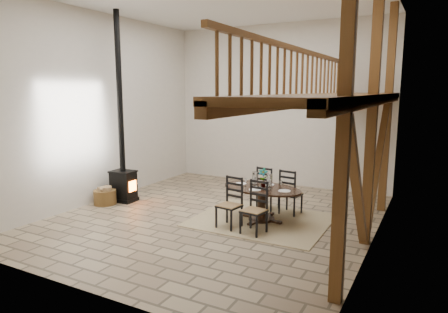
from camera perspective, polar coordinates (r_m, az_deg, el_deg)
The scene contains 7 objects.
ground at distance 9.59m, azimuth -1.16°, elevation -8.67°, with size 8.00×8.00×0.00m, color tan.
room_shell at distance 8.59m, azimuth 5.80°, elevation 9.63°, with size 7.02×8.02×5.01m.
rug at distance 9.40m, azimuth 5.34°, elevation -9.03°, with size 3.00×2.50×0.02m, color tan.
dining_table at distance 9.27m, azimuth 5.39°, elevation -6.46°, with size 2.06×2.26×1.23m.
wood_stove at distance 11.02m, azimuth -14.30°, elevation -0.52°, with size 0.67×0.53×5.00m.
log_basket at distance 11.04m, azimuth -16.64°, elevation -5.48°, with size 0.59×0.59×0.49m.
log_stack at distance 11.74m, azimuth -14.13°, elevation -5.04°, with size 0.38×0.39×0.20m.
Camera 1 is at (4.48, -7.93, 2.99)m, focal length 32.00 mm.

